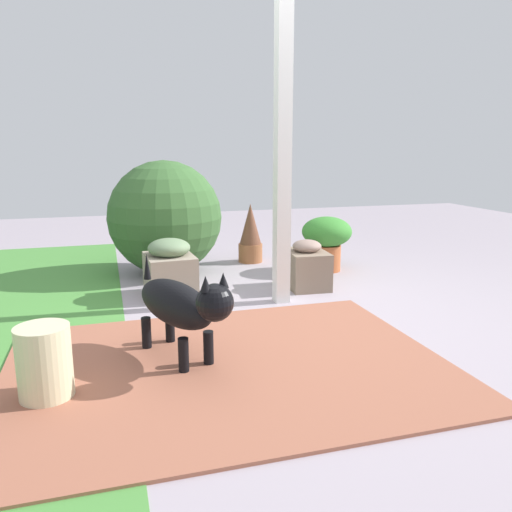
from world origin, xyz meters
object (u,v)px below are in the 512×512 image
Objects in this scene: dog at (180,305)px; ceramic_urn at (45,364)px; stone_planter_mid at (170,269)px; round_shrub at (165,217)px; terracotta_pot_spiky at (250,234)px; stone_planter_nearest at (307,266)px; terracotta_pot_broad at (327,238)px; porch_pillar at (283,137)px.

dog is 0.76m from ceramic_urn.
round_shrub reaches higher than stone_planter_mid.
terracotta_pot_spiky is at bearing -43.52° from stone_planter_mid.
ceramic_urn is (-0.26, 0.69, -0.15)m from dog.
terracotta_pot_spiky is at bearing -24.52° from dog.
dog is at bearing 134.76° from stone_planter_nearest.
round_shrub is (0.89, 1.10, 0.35)m from stone_planter_nearest.
dog reaches higher than stone_planter_nearest.
stone_planter_mid is at bearing 105.62° from terracotta_pot_broad.
stone_planter_nearest is at bearing -170.01° from terracotta_pot_spiky.
dog is (-1.26, 1.27, 0.15)m from stone_planter_nearest.
round_shrub is at bearing 31.80° from porch_pillar.
round_shrub reaches higher than terracotta_pot_broad.
ceramic_urn is at bearing 127.76° from stone_planter_nearest.
porch_pillar is 5.21× the size of stone_planter_mid.
round_shrub is at bearing 103.16° from terracotta_pot_spiky.
round_shrub is 1.74× the size of terracotta_pot_spiky.
dog is at bearing 175.64° from stone_planter_mid.
porch_pillar is 1.60m from round_shrub.
stone_planter_mid is at bearing 136.48° from terracotta_pot_spiky.
porch_pillar is at bearing 173.88° from terracotta_pot_spiky.
terracotta_pot_broad is at bearing -49.43° from ceramic_urn.
ceramic_urn is at bearing 153.47° from stone_planter_mid.
terracotta_pot_spiky is at bearing -6.12° from porch_pillar.
stone_planter_mid is at bearing -26.53° from ceramic_urn.
terracotta_pot_spiky reaches higher than stone_planter_nearest.
dog is at bearing 135.22° from porch_pillar.
porch_pillar is 2.28m from ceramic_urn.
terracotta_pot_spiky is (1.02, -0.97, 0.07)m from stone_planter_mid.
stone_planter_mid reaches higher than stone_planter_nearest.
dog is (-1.33, 0.10, 0.11)m from stone_planter_mid.
round_shrub is at bearing 76.27° from terracotta_pot_broad.
dog is at bearing 155.48° from terracotta_pot_spiky.
ceramic_urn is at bearing 145.96° from terracotta_pot_spiky.
terracotta_pot_broad is at bearing -103.73° from round_shrub.
stone_planter_mid is 1.30× the size of ceramic_urn.
round_shrub is 1.57m from terracotta_pot_broad.
terracotta_pot_spiky is at bearing -34.04° from ceramic_urn.
porch_pillar reaches higher than terracotta_pot_spiky.
stone_planter_mid is 0.45× the size of round_shrub.
terracotta_pot_broad reaches higher than ceramic_urn.
round_shrub reaches higher than dog.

